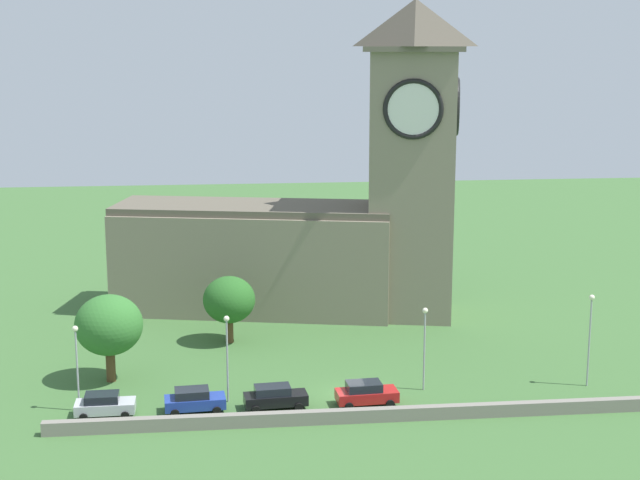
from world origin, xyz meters
The scene contains 13 objects.
ground_plane centered at (0.00, 15.00, 0.00)m, with size 200.00×200.00×0.00m, color #3D6633.
church centered at (0.49, 23.60, 9.84)m, with size 35.65×16.62×30.95m.
quay_barrier centered at (0.00, -5.58, 0.49)m, with size 44.33×0.70×0.98m, color gray.
car_silver centered at (-18.21, -2.40, 0.86)m, with size 4.37×2.29×1.71m.
car_blue centered at (-11.69, -2.29, 0.89)m, with size 4.59×2.49×1.77m.
car_black centered at (-5.72, -2.29, 0.89)m, with size 4.84×2.42×1.77m.
car_red centered at (1.16, -2.32, 0.91)m, with size 4.73×2.55×1.79m.
streetlamp_west_end centered at (-20.20, -1.19, 4.42)m, with size 0.44×0.44×6.56m.
streetlamp_west_mid centered at (-9.19, -0.55, 4.55)m, with size 0.44×0.44×6.78m.
streetlamp_central centered at (6.15, 0.31, 4.50)m, with size 0.44×0.44×6.69m.
streetlamp_east_mid centered at (19.30, -0.21, 4.96)m, with size 0.44×0.44×7.50m.
tree_by_tower centered at (-18.51, 5.00, 4.68)m, with size 5.42×5.42×7.16m.
tree_churchyard centered at (-8.82, 14.11, 4.02)m, with size 4.73×4.73×6.18m.
Camera 1 is at (-9.61, -69.14, 26.65)m, focal length 53.26 mm.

